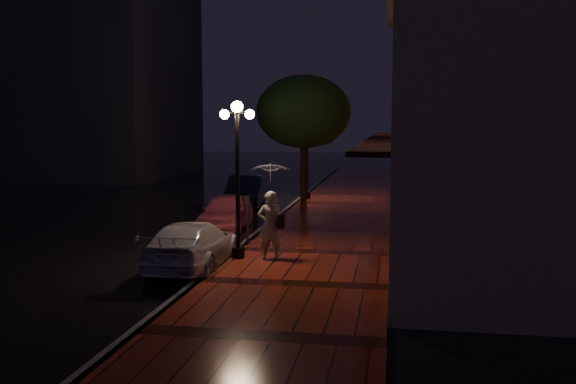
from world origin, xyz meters
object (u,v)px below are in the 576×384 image
Objects in this scene: woman_with_umbrella at (270,196)px; silver_car at (193,245)px; streetlamp_far at (307,149)px; street_tree at (304,114)px; parking_meter at (247,215)px; pink_car at (226,212)px; streetlamp_near at (238,170)px; navy_car at (246,191)px.

silver_car is at bearing 3.97° from woman_with_umbrella.
street_tree is (0.26, -3.01, 1.64)m from streetlamp_far.
parking_meter is (-0.20, -12.01, -1.54)m from streetlamp_far.
streetlamp_far is at bearing -103.04° from woman_with_umbrella.
street_tree reaches higher than pink_car.
street_tree reaches higher than woman_with_umbrella.
pink_car is (-1.80, 5.43, -1.95)m from streetlamp_near.
streetlamp_far is 3.44m from street_tree.
streetlamp_far is 1.13× the size of pink_car.
navy_car is at bearing -136.45° from streetlamp_far.
street_tree is 4.53m from navy_car.
street_tree is 6.93m from pink_car.
parking_meter is at bearing -90.95° from streetlamp_far.
woman_with_umbrella is (0.91, -0.03, -0.70)m from streetlamp_near.
street_tree is 9.56m from parking_meter.
streetlamp_near and streetlamp_far have the same top height.
streetlamp_near is 0.99× the size of navy_car.
parking_meter is (-1.11, 2.02, -0.84)m from woman_with_umbrella.
streetlamp_near is at bearing -74.14° from pink_car.
street_tree is 1.33× the size of navy_car.
streetlamp_far is 12.11m from parking_meter.
woman_with_umbrella is (0.91, -14.03, -0.70)m from streetlamp_far.
street_tree is at bearing -19.30° from navy_car.
navy_car is 12.20m from woman_with_umbrella.
navy_car reaches higher than pink_car.
navy_car is at bearing 167.33° from street_tree.
navy_car is at bearing 102.20° from streetlamp_near.
navy_car is at bearing 94.01° from pink_car.
parking_meter is at bearing -67.53° from pink_car.
silver_car is at bearing -143.59° from streetlamp_near.
pink_car is 6.26m from silver_car.
parking_meter reaches higher than silver_car.
street_tree is (0.26, 10.99, 1.64)m from streetlamp_near.
streetlamp_far is 0.99× the size of silver_car.
silver_car is at bearing -85.65° from pink_car.
navy_car is 12.48m from silver_car.
pink_car is (-2.06, -5.56, -3.59)m from street_tree.
street_tree is at bearing -103.37° from woman_with_umbrella.
streetlamp_far is 8.97m from pink_car.
woman_with_umbrella is at bearing -80.24° from navy_car.
streetlamp_near is 11.12m from street_tree.
streetlamp_far is at bearing 36.93° from navy_car.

